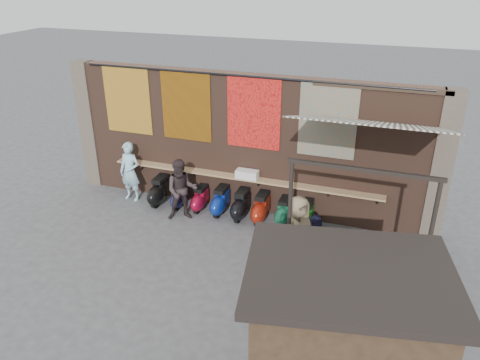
% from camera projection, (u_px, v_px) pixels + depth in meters
% --- Properties ---
extents(ground, '(70.00, 70.00, 0.00)m').
position_uv_depth(ground, '(211.00, 253.00, 11.83)').
color(ground, '#474749').
rests_on(ground, ground).
extents(brick_wall, '(10.00, 0.40, 4.00)m').
position_uv_depth(brick_wall, '(245.00, 144.00, 13.29)').
color(brick_wall, brown).
rests_on(brick_wall, ground).
extents(pier_left, '(0.50, 0.50, 4.00)m').
position_uv_depth(pier_left, '(91.00, 125.00, 14.84)').
color(pier_left, '#4C4238').
rests_on(pier_left, ground).
extents(pier_right, '(0.50, 0.50, 4.00)m').
position_uv_depth(pier_right, '(441.00, 168.00, 11.74)').
color(pier_right, '#4C4238').
rests_on(pier_right, ground).
extents(eating_counter, '(8.00, 0.32, 0.05)m').
position_uv_depth(eating_counter, '(241.00, 178.00, 13.36)').
color(eating_counter, '#9E7A51').
rests_on(eating_counter, brick_wall).
extents(shelf_box, '(0.63, 0.30, 0.24)m').
position_uv_depth(shelf_box, '(247.00, 174.00, 13.22)').
color(shelf_box, white).
rests_on(shelf_box, eating_counter).
extents(tapestry_redgold, '(1.50, 0.02, 2.00)m').
position_uv_depth(tapestry_redgold, '(127.00, 100.00, 13.75)').
color(tapestry_redgold, maroon).
rests_on(tapestry_redgold, brick_wall).
extents(tapestry_sun, '(1.50, 0.02, 2.00)m').
position_uv_depth(tapestry_sun, '(186.00, 106.00, 13.19)').
color(tapestry_sun, '#BC6C0B').
rests_on(tapestry_sun, brick_wall).
extents(tapestry_orange, '(1.50, 0.02, 2.00)m').
position_uv_depth(tapestry_orange, '(254.00, 113.00, 12.59)').
color(tapestry_orange, red).
rests_on(tapestry_orange, brick_wall).
extents(tapestry_multi, '(1.50, 0.02, 2.00)m').
position_uv_depth(tapestry_multi, '(328.00, 121.00, 12.00)').
color(tapestry_multi, teal).
rests_on(tapestry_multi, brick_wall).
extents(hang_rail, '(9.50, 0.06, 0.06)m').
position_uv_depth(hang_rail, '(243.00, 76.00, 12.26)').
color(hang_rail, black).
rests_on(hang_rail, brick_wall).
extents(scooter_stool_0, '(0.40, 0.90, 0.85)m').
position_uv_depth(scooter_stool_0, '(160.00, 191.00, 14.11)').
color(scooter_stool_0, black).
rests_on(scooter_stool_0, ground).
extents(scooter_stool_1, '(0.33, 0.73, 0.69)m').
position_uv_depth(scooter_stool_1, '(180.00, 196.00, 13.97)').
color(scooter_stool_1, navy).
rests_on(scooter_stool_1, ground).
extents(scooter_stool_2, '(0.34, 0.76, 0.72)m').
position_uv_depth(scooter_stool_2, '(200.00, 199.00, 13.78)').
color(scooter_stool_2, maroon).
rests_on(scooter_stool_2, ground).
extents(scooter_stool_3, '(0.38, 0.85, 0.81)m').
position_uv_depth(scooter_stool_3, '(221.00, 201.00, 13.56)').
color(scooter_stool_3, navy).
rests_on(scooter_stool_3, ground).
extents(scooter_stool_4, '(0.39, 0.88, 0.83)m').
position_uv_depth(scooter_stool_4, '(241.00, 205.00, 13.31)').
color(scooter_stool_4, black).
rests_on(scooter_stool_4, ground).
extents(scooter_stool_5, '(0.39, 0.88, 0.83)m').
position_uv_depth(scooter_stool_5, '(261.00, 208.00, 13.14)').
color(scooter_stool_5, maroon).
rests_on(scooter_stool_5, ground).
extents(scooter_stool_6, '(0.36, 0.80, 0.76)m').
position_uv_depth(scooter_stool_6, '(284.00, 212.00, 13.02)').
color(scooter_stool_6, '#1B6D4B').
rests_on(scooter_stool_6, ground).
extents(scooter_stool_7, '(0.37, 0.82, 0.78)m').
position_uv_depth(scooter_stool_7, '(306.00, 215.00, 12.82)').
color(scooter_stool_7, '#105415').
rests_on(scooter_stool_7, ground).
extents(diner_left, '(0.71, 0.50, 1.85)m').
position_uv_depth(diner_left, '(130.00, 172.00, 14.17)').
color(diner_left, '#99CDDE').
rests_on(diner_left, ground).
extents(diner_right, '(1.09, 1.00, 1.81)m').
position_uv_depth(diner_right, '(182.00, 190.00, 13.08)').
color(diner_right, '#322629').
rests_on(diner_right, ground).
extents(shopper_navy, '(1.03, 1.01, 1.74)m').
position_uv_depth(shopper_navy, '(315.00, 249.00, 10.45)').
color(shopper_navy, black).
rests_on(shopper_navy, ground).
extents(shopper_grey, '(1.19, 0.77, 1.74)m').
position_uv_depth(shopper_grey, '(390.00, 270.00, 9.75)').
color(shopper_grey, slate).
rests_on(shopper_grey, ground).
extents(shopper_tan, '(0.95, 1.05, 1.81)m').
position_uv_depth(shopper_tan, '(297.00, 231.00, 11.08)').
color(shopper_tan, '#897757').
rests_on(shopper_tan, ground).
extents(market_stall, '(2.87, 2.36, 2.77)m').
position_uv_depth(market_stall, '(341.00, 352.00, 7.02)').
color(market_stall, black).
rests_on(market_stall, ground).
extents(stall_roof, '(3.23, 2.70, 0.12)m').
position_uv_depth(stall_roof, '(350.00, 274.00, 6.40)').
color(stall_roof, black).
rests_on(stall_roof, market_stall).
extents(stall_sign, '(1.19, 0.26, 0.50)m').
position_uv_depth(stall_sign, '(341.00, 278.00, 7.64)').
color(stall_sign, gold).
rests_on(stall_sign, market_stall).
extents(stall_shelf, '(2.10, 0.49, 0.06)m').
position_uv_depth(stall_shelf, '(336.00, 326.00, 8.06)').
color(stall_shelf, '#473321').
rests_on(stall_shelf, market_stall).
extents(awning_canvas, '(3.20, 3.28, 0.97)m').
position_uv_depth(awning_canvas, '(373.00, 123.00, 10.05)').
color(awning_canvas, beige).
rests_on(awning_canvas, brick_wall).
extents(awning_ledger, '(3.30, 0.08, 0.12)m').
position_uv_depth(awning_ledger, '(381.00, 88.00, 11.24)').
color(awning_ledger, '#33261C').
rests_on(awning_ledger, brick_wall).
extents(awning_header, '(3.00, 0.08, 0.08)m').
position_uv_depth(awning_header, '(363.00, 170.00, 8.97)').
color(awning_header, black).
rests_on(awning_header, awning_post_left).
extents(awning_post_left, '(0.09, 0.09, 3.10)m').
position_uv_depth(awning_post_left, '(289.00, 226.00, 10.04)').
color(awning_post_left, black).
rests_on(awning_post_left, ground).
extents(awning_post_right, '(0.09, 0.09, 3.10)m').
position_uv_depth(awning_post_right, '(427.00, 250.00, 9.20)').
color(awning_post_right, black).
rests_on(awning_post_right, ground).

